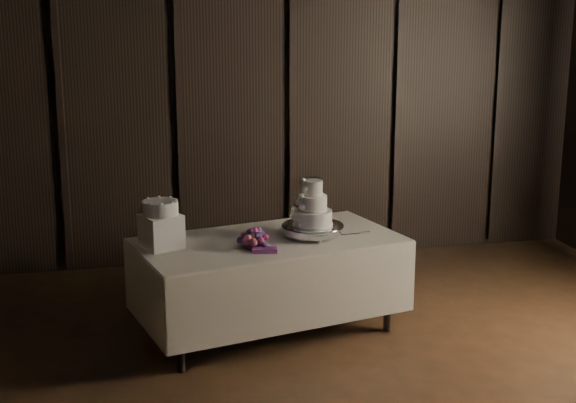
% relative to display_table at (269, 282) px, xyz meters
% --- Properties ---
extents(room, '(6.08, 7.08, 3.08)m').
position_rel_display_table_xyz_m(room, '(0.60, -1.57, 1.08)').
color(room, black).
rests_on(room, ground).
extents(display_table, '(2.18, 1.48, 0.76)m').
position_rel_display_table_xyz_m(display_table, '(0.00, 0.00, 0.00)').
color(display_table, beige).
rests_on(display_table, ground).
extents(cake_stand, '(0.61, 0.61, 0.09)m').
position_rel_display_table_xyz_m(cake_stand, '(0.35, 0.01, 0.39)').
color(cake_stand, silver).
rests_on(cake_stand, display_table).
extents(wedding_cake, '(0.34, 0.30, 0.35)m').
position_rel_display_table_xyz_m(wedding_cake, '(0.32, -0.01, 0.57)').
color(wedding_cake, white).
rests_on(wedding_cake, cake_stand).
extents(bouquet, '(0.35, 0.43, 0.19)m').
position_rel_display_table_xyz_m(bouquet, '(-0.14, -0.20, 0.41)').
color(bouquet, '#B44568').
rests_on(bouquet, display_table).
extents(box_pedestal, '(0.35, 0.35, 0.25)m').
position_rel_display_table_xyz_m(box_pedestal, '(-0.81, -0.05, 0.47)').
color(box_pedestal, white).
rests_on(box_pedestal, display_table).
extents(small_cake, '(0.32, 0.32, 0.10)m').
position_rel_display_table_xyz_m(small_cake, '(-0.81, -0.05, 0.65)').
color(small_cake, white).
rests_on(small_cake, box_pedestal).
extents(cake_knife, '(0.37, 0.05, 0.01)m').
position_rel_display_table_xyz_m(cake_knife, '(0.58, -0.02, 0.35)').
color(cake_knife, silver).
rests_on(cake_knife, display_table).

